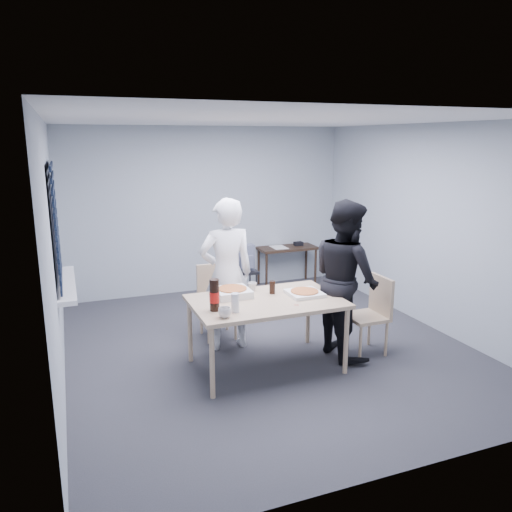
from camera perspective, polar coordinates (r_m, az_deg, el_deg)
name	(u,v)px	position (r m, az deg, el deg)	size (l,w,h in m)	color
room	(58,233)	(5.60, -21.69, 2.41)	(5.00, 5.00, 5.00)	#303136
dining_table	(266,305)	(5.26, 1.16, -5.63)	(1.56, 0.99, 0.76)	tan
chair_far	(216,295)	(6.23, -4.62, -4.48)	(0.42, 0.42, 0.89)	tan
chair_right	(373,309)	(5.86, 13.20, -5.95)	(0.42, 0.42, 0.89)	tan
person_white	(227,275)	(5.73, -3.38, -2.13)	(0.65, 0.42, 1.77)	white
person_black	(346,278)	(5.65, 10.20, -2.54)	(0.86, 0.47, 1.77)	black
side_table	(287,251)	(8.35, 3.59, 0.53)	(0.97, 0.43, 0.65)	#352116
stool	(245,277)	(7.49, -1.31, -2.44)	(0.35, 0.35, 0.49)	black
backpack	(245,258)	(7.40, -1.29, -0.24)	(0.28, 0.20, 0.39)	slate
pizza_box_a	(232,292)	(5.35, -2.71, -4.14)	(0.36, 0.36, 0.09)	white
pizza_box_b	(304,293)	(5.41, 5.56, -4.22)	(0.35, 0.35, 0.05)	white
mug_a	(225,313)	(4.73, -3.59, -6.47)	(0.12, 0.12, 0.10)	silver
mug_b	(252,287)	(5.53, -0.43, -3.52)	(0.10, 0.10, 0.09)	silver
cola_glass	(272,287)	(5.42, 1.88, -3.60)	(0.06, 0.06, 0.14)	black
soda_bottle	(214,296)	(4.89, -4.77, -4.53)	(0.10, 0.10, 0.32)	black
plastic_cups	(235,303)	(4.85, -2.39, -5.36)	(0.08, 0.08, 0.19)	silver
rubber_band	(296,305)	(5.09, 4.64, -5.60)	(0.05, 0.05, 0.00)	red
papers	(279,247)	(8.28, 2.63, 1.01)	(0.23, 0.32, 0.01)	white
black_box	(298,244)	(8.45, 4.86, 1.41)	(0.14, 0.10, 0.06)	black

